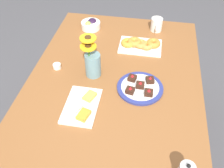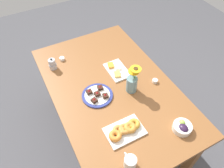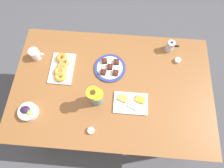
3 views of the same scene
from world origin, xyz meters
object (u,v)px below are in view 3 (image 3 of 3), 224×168
at_px(dessert_plate, 110,68).
at_px(croissant_platter, 62,67).
at_px(cheese_platter, 131,103).
at_px(flower_vase, 96,97).
at_px(coffee_mug, 35,54).
at_px(jam_cup_honey, 178,60).
at_px(dining_table, 112,89).
at_px(grape_bowl, 28,111).
at_px(jam_cup_berry, 91,131).
at_px(moka_pot, 170,46).

bearing_deg(dessert_plate, croissant_platter, -174.97).
bearing_deg(cheese_platter, croissant_platter, 156.80).
bearing_deg(flower_vase, coffee_mug, 147.99).
distance_m(cheese_platter, jam_cup_honey, 0.55).
height_order(dining_table, coffee_mug, coffee_mug).
distance_m(grape_bowl, jam_cup_berry, 0.49).
xyz_separation_m(cheese_platter, jam_cup_berry, (-0.28, -0.23, 0.00)).
bearing_deg(dining_table, dessert_plate, 101.11).
bearing_deg(croissant_platter, moka_pot, 16.15).
relative_size(cheese_platter, flower_vase, 1.02).
distance_m(dining_table, moka_pot, 0.61).
height_order(grape_bowl, jam_cup_honey, grape_bowl).
bearing_deg(dessert_plate, moka_pot, 24.28).
xyz_separation_m(cheese_platter, jam_cup_honey, (0.38, 0.39, 0.00)).
height_order(jam_cup_berry, dessert_plate, dessert_plate).
bearing_deg(coffee_mug, cheese_platter, -22.90).
height_order(grape_bowl, cheese_platter, grape_bowl).
relative_size(coffee_mug, grape_bowl, 0.84).
bearing_deg(grape_bowl, dessert_plate, 35.99).
bearing_deg(cheese_platter, dining_table, 140.27).
bearing_deg(dessert_plate, coffee_mug, 174.60).
height_order(dessert_plate, flower_vase, flower_vase).
bearing_deg(dessert_plate, cheese_platter, -56.65).
bearing_deg(jam_cup_honey, grape_bowl, -155.09).
distance_m(coffee_mug, croissant_platter, 0.25).
bearing_deg(cheese_platter, moka_pot, 58.85).
distance_m(jam_cup_honey, jam_cup_berry, 0.91).
xyz_separation_m(cheese_platter, dessert_plate, (-0.19, 0.28, 0.00)).
bearing_deg(coffee_mug, flower_vase, -32.01).
height_order(dining_table, jam_cup_berry, jam_cup_berry).
xyz_separation_m(dining_table, cheese_platter, (0.16, -0.13, 0.10)).
height_order(coffee_mug, cheese_platter, coffee_mug).
relative_size(dessert_plate, moka_pot, 2.17).
xyz_separation_m(cheese_platter, croissant_platter, (-0.58, 0.25, 0.01)).
height_order(dining_table, croissant_platter, croissant_platter).
relative_size(dining_table, jam_cup_berry, 33.33).
xyz_separation_m(grape_bowl, jam_cup_berry, (0.48, -0.10, -0.01)).
bearing_deg(moka_pot, grape_bowl, -149.08).
bearing_deg(jam_cup_berry, cheese_platter, 39.61).
relative_size(cheese_platter, jam_cup_berry, 5.42).
distance_m(jam_cup_berry, moka_pot, 0.94).
relative_size(dining_table, moka_pot, 13.45).
relative_size(grape_bowl, moka_pot, 1.17).
height_order(dining_table, grape_bowl, grape_bowl).
height_order(dining_table, dessert_plate, dessert_plate).
height_order(croissant_platter, dessert_plate, dessert_plate).
relative_size(dining_table, cheese_platter, 6.15).
distance_m(dining_table, cheese_platter, 0.22).
distance_m(cheese_platter, croissant_platter, 0.63).
distance_m(dining_table, jam_cup_berry, 0.39).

